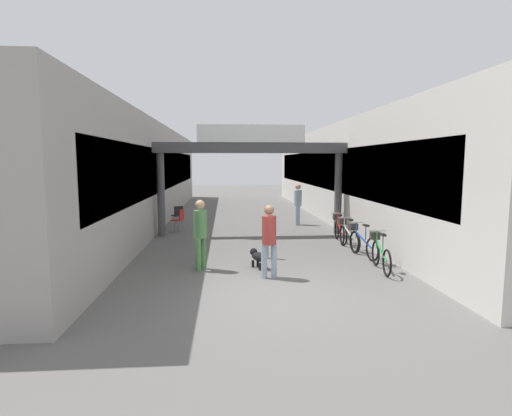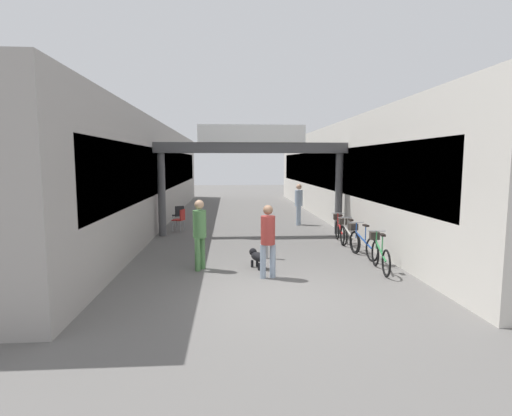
% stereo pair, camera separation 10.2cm
% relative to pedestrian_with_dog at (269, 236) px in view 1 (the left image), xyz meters
% --- Properties ---
extents(ground_plane, '(80.00, 80.00, 0.00)m').
position_rel_pedestrian_with_dog_xyz_m(ground_plane, '(-0.05, -1.18, -1.01)').
color(ground_plane, '#605E5B').
extents(storefront_left, '(3.00, 26.00, 4.37)m').
position_rel_pedestrian_with_dog_xyz_m(storefront_left, '(-5.15, 9.82, 1.18)').
color(storefront_left, '#9E9993').
rests_on(storefront_left, ground_plane).
extents(storefront_right, '(3.00, 26.00, 4.37)m').
position_rel_pedestrian_with_dog_xyz_m(storefront_right, '(5.04, 9.82, 1.18)').
color(storefront_right, beige).
rests_on(storefront_right, ground_plane).
extents(arcade_sign_gateway, '(7.40, 0.47, 4.11)m').
position_rel_pedestrian_with_dog_xyz_m(arcade_sign_gateway, '(-0.05, 5.71, 1.92)').
color(arcade_sign_gateway, '#4C4C4F').
rests_on(arcade_sign_gateway, ground_plane).
extents(pedestrian_with_dog, '(0.40, 0.39, 1.75)m').
position_rel_pedestrian_with_dog_xyz_m(pedestrian_with_dog, '(0.00, 0.00, 0.00)').
color(pedestrian_with_dog, '#8C9EB2').
rests_on(pedestrian_with_dog, ground_plane).
extents(pedestrian_companion, '(0.46, 0.46, 1.81)m').
position_rel_pedestrian_with_dog_xyz_m(pedestrian_companion, '(-1.66, 0.83, 0.03)').
color(pedestrian_companion, '#4C7F47').
rests_on(pedestrian_companion, ground_plane).
extents(pedestrian_carrying_crate, '(0.45, 0.45, 1.80)m').
position_rel_pedestrian_with_dog_xyz_m(pedestrian_carrying_crate, '(2.14, 7.94, 0.03)').
color(pedestrian_carrying_crate, '#8C9EB2').
rests_on(pedestrian_carrying_crate, ground_plane).
extents(dog_on_leash, '(0.50, 0.69, 0.49)m').
position_rel_pedestrian_with_dog_xyz_m(dog_on_leash, '(-0.19, 0.92, -0.71)').
color(dog_on_leash, black).
rests_on(dog_on_leash, ground_plane).
extents(bicycle_green_nearest, '(0.46, 1.69, 0.98)m').
position_rel_pedestrian_with_dog_xyz_m(bicycle_green_nearest, '(2.91, 0.50, -0.57)').
color(bicycle_green_nearest, black).
rests_on(bicycle_green_nearest, ground_plane).
extents(bicycle_blue_second, '(0.46, 1.68, 0.98)m').
position_rel_pedestrian_with_dog_xyz_m(bicycle_blue_second, '(2.94, 1.97, -0.57)').
color(bicycle_blue_second, black).
rests_on(bicycle_blue_second, ground_plane).
extents(bicycle_silver_third, '(0.46, 1.69, 0.98)m').
position_rel_pedestrian_with_dog_xyz_m(bicycle_silver_third, '(2.88, 3.10, -0.57)').
color(bicycle_silver_third, black).
rests_on(bicycle_silver_third, ground_plane).
extents(bicycle_red_farthest, '(0.46, 1.69, 0.98)m').
position_rel_pedestrian_with_dog_xyz_m(bicycle_red_farthest, '(2.91, 4.21, -0.57)').
color(bicycle_red_farthest, black).
rests_on(bicycle_red_farthest, ground_plane).
extents(bollard_post_metal, '(0.10, 0.10, 0.99)m').
position_rel_pedestrian_with_dog_xyz_m(bollard_post_metal, '(0.15, 1.92, -0.50)').
color(bollard_post_metal, gray).
rests_on(bollard_post_metal, ground_plane).
extents(cafe_chair_red_nearer, '(0.51, 0.51, 0.89)m').
position_rel_pedestrian_with_dog_xyz_m(cafe_chair_red_nearer, '(-2.84, 6.58, -0.47)').
color(cafe_chair_red_nearer, gray).
rests_on(cafe_chair_red_nearer, ground_plane).
extents(cafe_chair_black_farther, '(0.55, 0.55, 0.89)m').
position_rel_pedestrian_with_dog_xyz_m(cafe_chair_black_farther, '(-3.06, 7.90, -0.47)').
color(cafe_chair_black_farther, gray).
rests_on(cafe_chair_black_farther, ground_plane).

